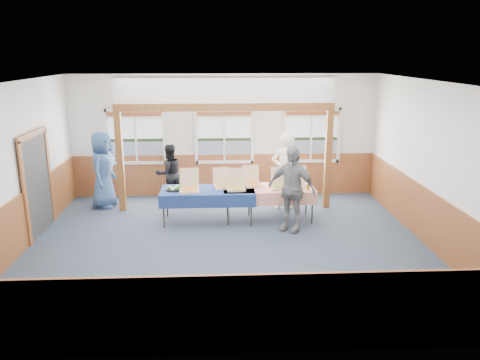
# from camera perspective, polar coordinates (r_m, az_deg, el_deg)

# --- Properties ---
(floor) EXTENTS (8.00, 8.00, 0.00)m
(floor) POSITION_cam_1_polar(r_m,az_deg,el_deg) (9.43, -1.49, -7.93)
(floor) COLOR #2B3847
(floor) RESTS_ON ground
(ceiling) EXTENTS (8.00, 8.00, 0.00)m
(ceiling) POSITION_cam_1_polar(r_m,az_deg,el_deg) (8.68, -1.64, 11.87)
(ceiling) COLOR white
(ceiling) RESTS_ON wall_back
(wall_back) EXTENTS (8.00, 0.00, 8.00)m
(wall_back) POSITION_cam_1_polar(r_m,az_deg,el_deg) (12.35, -1.93, 5.40)
(wall_back) COLOR silver
(wall_back) RESTS_ON floor
(wall_front) EXTENTS (8.00, 0.00, 8.00)m
(wall_front) POSITION_cam_1_polar(r_m,az_deg,el_deg) (5.58, -0.75, -6.98)
(wall_front) COLOR silver
(wall_front) RESTS_ON floor
(wall_left) EXTENTS (0.00, 8.00, 8.00)m
(wall_left) POSITION_cam_1_polar(r_m,az_deg,el_deg) (9.70, -25.91, 1.13)
(wall_left) COLOR silver
(wall_left) RESTS_ON floor
(wall_right) EXTENTS (0.00, 8.00, 8.00)m
(wall_right) POSITION_cam_1_polar(r_m,az_deg,el_deg) (9.85, 22.40, 1.71)
(wall_right) COLOR silver
(wall_right) RESTS_ON floor
(wainscot_back) EXTENTS (7.98, 0.05, 1.10)m
(wainscot_back) POSITION_cam_1_polar(r_m,az_deg,el_deg) (12.55, -1.89, 0.65)
(wainscot_back) COLOR brown
(wainscot_back) RESTS_ON floor
(wainscot_front) EXTENTS (7.98, 0.05, 1.10)m
(wainscot_front) POSITION_cam_1_polar(r_m,az_deg,el_deg) (6.08, -0.73, -16.08)
(wainscot_front) COLOR brown
(wainscot_front) RESTS_ON floor
(wainscot_left) EXTENTS (0.05, 6.98, 1.10)m
(wainscot_left) POSITION_cam_1_polar(r_m,az_deg,el_deg) (9.98, -25.08, -4.73)
(wainscot_left) COLOR brown
(wainscot_left) RESTS_ON floor
(wainscot_right) EXTENTS (0.05, 6.98, 1.10)m
(wainscot_right) POSITION_cam_1_polar(r_m,az_deg,el_deg) (10.12, 21.67, -4.08)
(wainscot_right) COLOR brown
(wainscot_right) RESTS_ON floor
(cased_opening) EXTENTS (0.06, 1.30, 2.10)m
(cased_opening) POSITION_cam_1_polar(r_m,az_deg,el_deg) (10.63, -23.54, -0.55)
(cased_opening) COLOR #2E2E2E
(cased_opening) RESTS_ON wall_left
(window_left) EXTENTS (1.56, 0.10, 1.46)m
(window_left) POSITION_cam_1_polar(r_m,az_deg,el_deg) (12.47, -12.60, 5.51)
(window_left) COLOR white
(window_left) RESTS_ON wall_back
(window_mid) EXTENTS (1.56, 0.10, 1.46)m
(window_mid) POSITION_cam_1_polar(r_m,az_deg,el_deg) (12.29, -1.93, 5.73)
(window_mid) COLOR white
(window_mid) RESTS_ON wall_back
(window_right) EXTENTS (1.56, 0.10, 1.46)m
(window_right) POSITION_cam_1_polar(r_m,az_deg,el_deg) (12.54, 8.69, 5.75)
(window_right) COLOR white
(window_right) RESTS_ON wall_back
(post_left) EXTENTS (0.15, 0.15, 2.40)m
(post_left) POSITION_cam_1_polar(r_m,az_deg,el_deg) (11.49, -14.39, 2.14)
(post_left) COLOR #562A13
(post_left) RESTS_ON floor
(post_right) EXTENTS (0.15, 0.15, 2.40)m
(post_right) POSITION_cam_1_polar(r_m,az_deg,el_deg) (11.56, 10.68, 2.44)
(post_right) COLOR #562A13
(post_right) RESTS_ON floor
(cross_beam) EXTENTS (5.15, 0.18, 0.18)m
(cross_beam) POSITION_cam_1_polar(r_m,az_deg,el_deg) (11.04, -1.87, 8.89)
(cross_beam) COLOR #562A13
(cross_beam) RESTS_ON post_left
(table_left) EXTENTS (2.16, 1.08, 0.76)m
(table_left) POSITION_cam_1_polar(r_m,az_deg,el_deg) (10.50, -3.96, -1.42)
(table_left) COLOR #2E2E2E
(table_left) RESTS_ON floor
(table_right) EXTENTS (2.23, 1.46, 0.76)m
(table_right) POSITION_cam_1_polar(r_m,az_deg,el_deg) (10.64, 3.53, -1.18)
(table_right) COLOR #2E2E2E
(table_right) RESTS_ON floor
(pizza_box_a) EXTENTS (0.44, 0.53, 0.47)m
(pizza_box_a) POSITION_cam_1_polar(r_m,az_deg,el_deg) (10.38, -6.20, -0.98)
(pizza_box_a) COLOR #D2B08C
(pizza_box_a) RESTS_ON table_left
(pizza_box_b) EXTENTS (0.46, 0.53, 0.41)m
(pizza_box_b) POSITION_cam_1_polar(r_m,az_deg,el_deg) (10.62, -2.11, -0.55)
(pizza_box_b) COLOR #D2B08C
(pizza_box_b) RESTS_ON table_left
(pizza_box_c) EXTENTS (0.41, 0.50, 0.43)m
(pizza_box_c) POSITION_cam_1_polar(r_m,az_deg,el_deg) (10.46, -0.50, -0.77)
(pizza_box_c) COLOR #D2B08C
(pizza_box_c) RESTS_ON table_right
(pizza_box_d) EXTENTS (0.46, 0.53, 0.43)m
(pizza_box_d) POSITION_cam_1_polar(r_m,az_deg,el_deg) (10.76, 1.54, -0.32)
(pizza_box_d) COLOR #D2B08C
(pizza_box_d) RESTS_ON table_right
(pizza_box_e) EXTENTS (0.42, 0.50, 0.44)m
(pizza_box_e) POSITION_cam_1_polar(r_m,az_deg,el_deg) (10.57, 4.93, -0.66)
(pizza_box_e) COLOR #D2B08C
(pizza_box_e) RESTS_ON table_right
(pizza_box_f) EXTENTS (0.50, 0.56, 0.43)m
(pizza_box_f) POSITION_cam_1_polar(r_m,az_deg,el_deg) (10.84, 6.93, -0.32)
(pizza_box_f) COLOR #D2B08C
(pizza_box_f) RESTS_ON table_right
(veggie_tray) EXTENTS (0.40, 0.40, 0.09)m
(veggie_tray) POSITION_cam_1_polar(r_m,az_deg,el_deg) (10.52, -8.05, -1.03)
(veggie_tray) COLOR black
(veggie_tray) RESTS_ON table_left
(drink_glass) EXTENTS (0.07, 0.07, 0.15)m
(drink_glass) POSITION_cam_1_polar(r_m,az_deg,el_deg) (10.50, 8.30, -0.83)
(drink_glass) COLOR #976519
(drink_glass) RESTS_ON table_right
(woman_white) EXTENTS (0.76, 0.56, 1.90)m
(woman_white) POSITION_cam_1_polar(r_m,az_deg,el_deg) (11.35, 5.55, 1.09)
(woman_white) COLOR white
(woman_white) RESTS_ON floor
(woman_black) EXTENTS (0.90, 0.83, 1.50)m
(woman_black) POSITION_cam_1_polar(r_m,az_deg,el_deg) (12.01, -8.62, 0.80)
(woman_black) COLOR black
(woman_black) RESTS_ON floor
(man_blue) EXTENTS (0.73, 1.00, 1.89)m
(man_blue) POSITION_cam_1_polar(r_m,az_deg,el_deg) (11.94, -16.38, 1.22)
(man_blue) COLOR #3A5B91
(man_blue) RESTS_ON floor
(person_grey) EXTENTS (1.15, 0.98, 1.85)m
(person_grey) POSITION_cam_1_polar(r_m,az_deg,el_deg) (9.96, 6.27, -1.10)
(person_grey) COLOR slate
(person_grey) RESTS_ON floor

